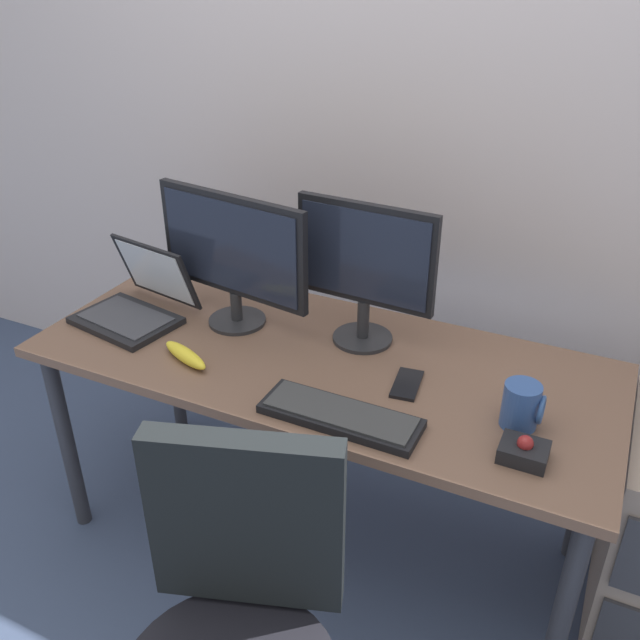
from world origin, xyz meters
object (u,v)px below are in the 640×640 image
(monitor_side, at_px, (365,265))
(cell_phone, at_px, (407,384))
(trackball_mouse, at_px, (524,451))
(laptop, at_px, (137,302))
(coffee_mug, at_px, (522,406))
(banana, at_px, (185,355))
(keyboard, at_px, (340,415))
(monitor_main, at_px, (232,253))

(monitor_side, distance_m, cell_phone, 0.36)
(trackball_mouse, bearing_deg, laptop, 172.37)
(trackball_mouse, distance_m, cell_phone, 0.38)
(coffee_mug, xyz_separation_m, banana, (-0.92, -0.11, -0.04))
(keyboard, bearing_deg, monitor_side, 104.43)
(banana, bearing_deg, keyboard, -6.64)
(monitor_side, bearing_deg, keyboard, -75.57)
(monitor_main, relative_size, banana, 2.80)
(monitor_main, distance_m, cell_phone, 0.65)
(monitor_main, xyz_separation_m, monitor_side, (0.40, 0.07, 0.01))
(monitor_main, height_order, coffee_mug, monitor_main)
(monitor_main, relative_size, keyboard, 1.29)
(trackball_mouse, relative_size, coffee_mug, 0.93)
(monitor_side, xyz_separation_m, cell_phone, (0.20, -0.17, -0.24))
(trackball_mouse, xyz_separation_m, banana, (-0.95, 0.01, -0.00))
(monitor_side, relative_size, laptop, 1.21)
(monitor_main, bearing_deg, keyboard, -32.45)
(coffee_mug, relative_size, cell_phone, 0.83)
(coffee_mug, height_order, banana, coffee_mug)
(monitor_main, relative_size, cell_phone, 3.75)
(laptop, distance_m, trackball_mouse, 1.26)
(keyboard, xyz_separation_m, banana, (-0.51, 0.06, 0.01))
(keyboard, height_order, cell_phone, keyboard)
(keyboard, relative_size, trackball_mouse, 3.74)
(monitor_main, xyz_separation_m, banana, (-0.01, -0.26, -0.22))
(monitor_main, bearing_deg, monitor_side, 9.97)
(monitor_side, bearing_deg, monitor_main, -170.03)
(coffee_mug, bearing_deg, monitor_main, 170.89)
(coffee_mug, bearing_deg, laptop, 177.99)
(keyboard, relative_size, laptop, 1.16)
(monitor_side, relative_size, banana, 2.26)
(laptop, height_order, cell_phone, laptop)
(keyboard, distance_m, banana, 0.51)
(cell_phone, bearing_deg, laptop, 172.90)
(monitor_main, xyz_separation_m, cell_phone, (0.60, -0.10, -0.23))
(monitor_main, distance_m, laptop, 0.37)
(monitor_main, distance_m, monitor_side, 0.40)
(trackball_mouse, distance_m, coffee_mug, 0.13)
(keyboard, bearing_deg, laptop, 165.06)
(laptop, bearing_deg, banana, -27.96)
(keyboard, distance_m, trackball_mouse, 0.45)
(monitor_side, bearing_deg, coffee_mug, -22.97)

